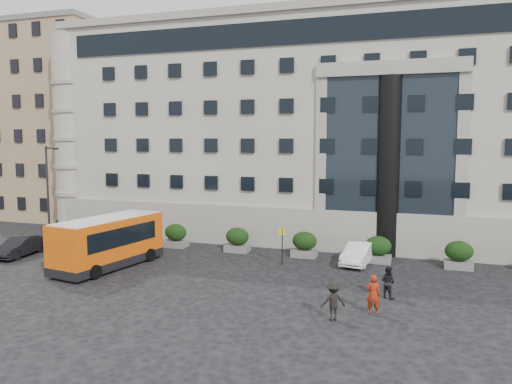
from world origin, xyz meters
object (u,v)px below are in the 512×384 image
Objects in this scene: red_truck at (142,205)px; hedge_b at (237,240)px; parked_car_b at (20,246)px; bus_stop_sign at (282,240)px; hedge_a at (176,235)px; white_taxi at (359,253)px; street_lamp at (49,195)px; pedestrian_c at (333,301)px; minibus at (108,240)px; hedge_c at (304,244)px; parked_car_d at (81,219)px; pedestrian_a at (373,294)px; pedestrian_b at (388,282)px; hedge_e at (459,255)px; parked_car_c at (62,238)px; hedge_d at (378,249)px.

hedge_b is at bearing -40.05° from red_truck.
bus_stop_sign is at bearing 4.46° from parked_car_b.
hedge_b is at bearing 0.00° from hedge_a.
white_taxi is (4.90, 2.00, -1.00)m from bus_stop_sign.
red_truck is (-14.53, 10.45, 0.63)m from hedge_b.
street_lamp reaches higher than white_taxi.
street_lamp is 22.98m from white_taxi.
minibus is at bearing -44.35° from pedestrian_c.
hedge_c is 13.68m from minibus.
hedge_b is 0.73× the size of bus_stop_sign.
bus_stop_sign is 10.51m from pedestrian_c.
parked_car_d is (-18.20, 5.32, -0.17)m from hedge_b.
parked_car_d is at bearing 163.72° from hedge_b.
bus_stop_sign is 11.61m from minibus.
pedestrian_b is at bearing -101.12° from pedestrian_a.
hedge_a is at bearing 180.00° from hedge_b.
hedge_c is at bearing -8.53° from parked_car_d.
red_truck is 32.76m from pedestrian_c.
pedestrian_c is at bearing -52.13° from hedge_b.
pedestrian_a is (25.57, -20.99, -0.57)m from red_truck.
street_lamp is (-7.94, -4.80, 3.44)m from hedge_a.
parked_car_d is (-33.80, 5.32, -0.17)m from hedge_e.
hedge_d is at bearing 5.46° from parked_car_c.
hedge_b is 1.00× the size of hedge_d.
minibus reaches higher than parked_car_d.
white_taxi is at bearing -146.38° from hedge_d.
pedestrian_a reaches higher than parked_car_d.
parked_car_d is at bearing 101.16° from parked_car_b.
pedestrian_c is at bearing -19.52° from parked_car_b.
bus_stop_sign is at bearing -166.08° from hedge_e.
bus_stop_sign reaches higher than pedestrian_c.
street_lamp is at bearing -168.47° from hedge_d.
hedge_c is at bearing 180.00° from hedge_e.
pedestrian_a is at bearing -24.20° from parked_car_d.
minibus is at bearing -158.74° from bus_stop_sign.
white_taxi is at bearing -8.31° from parked_car_d.
hedge_b is 13.93m from pedestrian_b.
pedestrian_b is (24.70, -2.96, -3.49)m from street_lamp.
street_lamp reaches higher than parked_car_d.
hedge_d is 0.22× the size of minibus.
parked_car_d is at bearing 167.20° from hedge_c.
pedestrian_c is (5.03, -9.20, -0.80)m from bus_stop_sign.
parked_car_d is at bearing -129.91° from red_truck.
hedge_d is 18.34m from minibus.
street_lamp reaches higher than pedestrian_c.
parked_car_c is (-18.28, 0.24, -1.06)m from bus_stop_sign.
bus_stop_sign is at bearing -33.07° from hedge_b.
hedge_d is at bearing 24.66° from bus_stop_sign.
hedge_b is 14.41m from street_lamp.
hedge_b is 15.27m from pedestrian_a.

